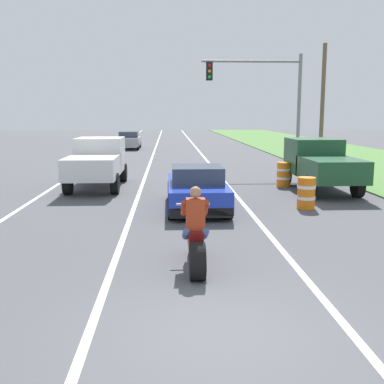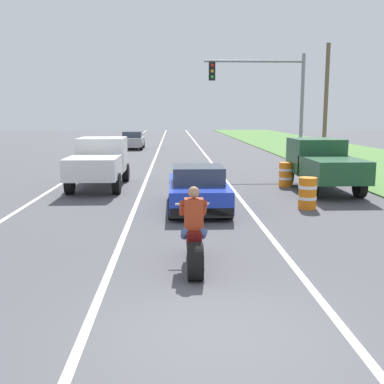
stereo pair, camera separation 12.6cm
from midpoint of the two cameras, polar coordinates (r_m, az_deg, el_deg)
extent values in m
plane|color=#4C4C51|center=(6.51, 3.05, -17.54)|extent=(160.00, 160.00, 0.00)
cube|color=white|center=(26.37, -13.39, 2.89)|extent=(0.14, 120.00, 0.01)
cube|color=white|center=(26.04, 2.41, 3.06)|extent=(0.14, 120.00, 0.01)
cube|color=white|center=(25.96, -5.54, 3.00)|extent=(0.14, 120.00, 0.01)
cylinder|color=black|center=(8.42, 0.23, -8.53)|extent=(0.28, 0.69, 0.69)
cylinder|color=black|center=(9.92, -0.27, -5.93)|extent=(0.12, 0.63, 0.63)
cube|color=#590F0F|center=(9.14, -0.06, -5.35)|extent=(0.28, 1.10, 0.36)
cylinder|color=#B2B2B7|center=(9.75, -0.25, -3.98)|extent=(0.08, 0.36, 0.73)
cylinder|color=#A5A5AA|center=(9.63, -0.24, -1.52)|extent=(0.70, 0.05, 0.05)
cube|color=#993319|center=(8.80, 0.02, -2.72)|extent=(0.36, 0.24, 0.60)
sphere|color=#9E7051|center=(8.72, 0.02, -0.02)|extent=(0.22, 0.22, 0.22)
cylinder|color=#384C7A|center=(8.92, -1.15, -5.20)|extent=(0.14, 0.47, 0.32)
cylinder|color=#993319|center=(9.08, -1.47, -2.02)|extent=(0.10, 0.51, 0.40)
cylinder|color=#384C7A|center=(8.94, 1.17, -5.17)|extent=(0.14, 0.47, 0.32)
cylinder|color=#993319|center=(9.10, 1.31, -1.99)|extent=(0.10, 0.51, 0.40)
cube|color=#1E38B2|center=(14.70, 0.34, 0.05)|extent=(1.80, 4.30, 0.64)
cube|color=#333D4C|center=(14.42, 0.38, 2.19)|extent=(1.56, 1.70, 0.52)
cube|color=black|center=(12.74, 0.86, -2.55)|extent=(1.76, 0.20, 0.28)
cylinder|color=black|center=(16.29, -2.80, 0.24)|extent=(0.24, 0.64, 0.64)
cylinder|color=black|center=(16.37, 2.81, 0.28)|extent=(0.24, 0.64, 0.64)
cylinder|color=black|center=(13.14, -2.75, -2.03)|extent=(0.24, 0.64, 0.64)
cylinder|color=black|center=(13.24, 4.19, -1.96)|extent=(0.24, 0.64, 0.64)
cube|color=silver|center=(20.02, -11.40, 4.58)|extent=(1.90, 2.10, 1.40)
cube|color=#333D4C|center=(20.33, -11.29, 5.75)|extent=(1.67, 0.29, 0.57)
cube|color=silver|center=(17.84, -12.41, 2.98)|extent=(1.90, 2.70, 0.80)
cylinder|color=black|center=(21.04, -13.35, 2.33)|extent=(0.28, 0.80, 0.80)
cylinder|color=black|center=(20.79, -8.63, 2.40)|extent=(0.28, 0.80, 0.80)
cylinder|color=black|center=(17.78, -15.26, 0.96)|extent=(0.28, 0.80, 0.80)
cylinder|color=black|center=(17.49, -9.69, 1.02)|extent=(0.28, 0.80, 0.80)
cube|color=#1E4C2D|center=(19.58, 14.50, 4.35)|extent=(1.90, 2.10, 1.40)
cube|color=#333D4C|center=(19.89, 14.25, 5.55)|extent=(1.67, 0.29, 0.57)
cube|color=#1E4C2D|center=(17.49, 16.65, 2.67)|extent=(1.90, 2.70, 0.80)
cylinder|color=black|center=(20.20, 11.37, 2.11)|extent=(0.28, 0.80, 0.80)
cylinder|color=black|center=(20.70, 16.04, 2.10)|extent=(0.28, 0.80, 0.80)
cylinder|color=black|center=(17.01, 14.13, 0.63)|extent=(0.28, 0.80, 0.80)
cylinder|color=black|center=(17.60, 19.55, 0.66)|extent=(0.28, 0.80, 0.80)
cylinder|color=gray|center=(25.01, 12.87, 9.44)|extent=(0.18, 0.18, 6.00)
cylinder|color=gray|center=(24.59, 7.17, 15.68)|extent=(5.08, 0.12, 0.12)
cube|color=black|center=(24.26, 2.00, 14.64)|extent=(0.32, 0.24, 0.90)
sphere|color=red|center=(24.15, 2.03, 15.33)|extent=(0.16, 0.16, 0.16)
sphere|color=orange|center=(24.12, 2.03, 14.67)|extent=(0.16, 0.16, 0.16)
sphere|color=green|center=(24.10, 2.02, 14.01)|extent=(0.16, 0.16, 0.16)
cylinder|color=brown|center=(28.86, 15.65, 10.33)|extent=(0.24, 0.24, 7.02)
cylinder|color=orange|center=(15.04, 13.66, -0.12)|extent=(0.56, 0.56, 1.00)
cylinder|color=white|center=(15.00, 13.69, 0.63)|extent=(0.58, 0.58, 0.10)
cylinder|color=white|center=(15.06, 13.64, -0.68)|extent=(0.58, 0.58, 0.10)
cylinder|color=orange|center=(19.47, 11.05, 2.14)|extent=(0.56, 0.56, 1.00)
cylinder|color=white|center=(19.44, 11.07, 2.73)|extent=(0.58, 0.58, 0.10)
cylinder|color=white|center=(19.49, 11.03, 1.71)|extent=(0.58, 0.58, 0.10)
cube|color=#99999E|center=(40.04, -7.81, 6.20)|extent=(1.76, 4.00, 0.70)
cube|color=#333D4C|center=(39.81, -7.85, 7.04)|extent=(1.56, 2.00, 0.50)
cylinder|color=black|center=(41.52, -8.74, 5.81)|extent=(0.20, 0.60, 0.60)
cylinder|color=black|center=(41.40, -6.53, 5.85)|extent=(0.20, 0.60, 0.60)
cylinder|color=black|center=(38.75, -9.15, 5.54)|extent=(0.20, 0.60, 0.60)
cylinder|color=black|center=(38.61, -6.78, 5.58)|extent=(0.20, 0.60, 0.60)
camera|label=1|loc=(0.06, -90.31, -0.05)|focal=43.28mm
camera|label=2|loc=(0.06, 89.69, 0.05)|focal=43.28mm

